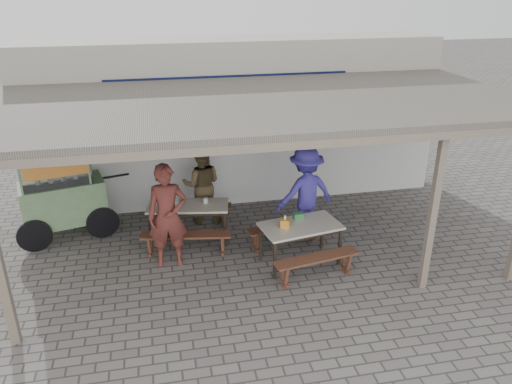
{
  "coord_description": "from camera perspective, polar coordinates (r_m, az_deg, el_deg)",
  "views": [
    {
      "loc": [
        -1.74,
        -7.14,
        4.72
      ],
      "look_at": [
        -0.07,
        0.9,
        1.14
      ],
      "focal_mm": 35.0,
      "sensor_mm": 36.0,
      "label": 1
    }
  ],
  "objects": [
    {
      "name": "vendor_cart",
      "position": [
        10.19,
        -21.4,
        0.16
      ],
      "size": [
        2.08,
        1.23,
        1.76
      ],
      "rotation": [
        0.0,
        0.0,
        0.25
      ],
      "color": "#74A16B",
      "rests_on": "ground"
    },
    {
      "name": "donation_box",
      "position": [
        8.85,
        4.86,
        -2.76
      ],
      "size": [
        0.18,
        0.12,
        0.12
      ],
      "primitive_type": "cube",
      "rotation": [
        0.0,
        0.0,
        0.04
      ],
      "color": "#347644",
      "rests_on": "table_right"
    },
    {
      "name": "condiment_bowl",
      "position": [
        9.59,
        -9.29,
        -1.08
      ],
      "size": [
        0.19,
        0.19,
        0.04
      ],
      "primitive_type": "imported",
      "rotation": [
        0.0,
        0.0,
        0.06
      ],
      "color": "silver",
      "rests_on": "table_left"
    },
    {
      "name": "back_wall",
      "position": [
        11.27,
        -2.43,
        8.1
      ],
      "size": [
        9.0,
        1.28,
        3.5
      ],
      "color": "#B0AA9E",
      "rests_on": "ground"
    },
    {
      "name": "patron_right_table",
      "position": [
        9.61,
        5.68,
        -0.01
      ],
      "size": [
        1.27,
        0.89,
        1.79
      ],
      "primitive_type": "imported",
      "rotation": [
        0.0,
        0.0,
        3.35
      ],
      "color": "#3F34A2",
      "rests_on": "ground"
    },
    {
      "name": "patron_wall_side",
      "position": [
        10.16,
        -6.2,
        0.85
      ],
      "size": [
        0.89,
        0.75,
        1.64
      ],
      "primitive_type": "imported",
      "rotation": [
        0.0,
        0.0,
        2.97
      ],
      "color": "brown",
      "rests_on": "ground"
    },
    {
      "name": "bench_left_street",
      "position": [
        9.12,
        -7.99,
        -5.37
      ],
      "size": [
        1.64,
        0.54,
        0.45
      ],
      "rotation": [
        0.0,
        0.0,
        -0.17
      ],
      "color": "brown",
      "rests_on": "ground"
    },
    {
      "name": "tissue_box",
      "position": [
        8.56,
        3.32,
        -3.57
      ],
      "size": [
        0.19,
        0.19,
        0.15
      ],
      "primitive_type": "cube",
      "rotation": [
        0.0,
        0.0,
        -0.31
      ],
      "color": "orange",
      "rests_on": "table_right"
    },
    {
      "name": "patron_street_side",
      "position": [
        8.67,
        -10.07,
        -2.75
      ],
      "size": [
        0.69,
        0.47,
        1.87
      ],
      "primitive_type": "imported",
      "rotation": [
        0.0,
        0.0,
        -0.03
      ],
      "color": "maroon",
      "rests_on": "ground"
    },
    {
      "name": "bench_right_street",
      "position": [
        8.41,
        6.89,
        -8.03
      ],
      "size": [
        1.49,
        0.53,
        0.45
      ],
      "rotation": [
        0.0,
        0.0,
        0.17
      ],
      "color": "brown",
      "rests_on": "ground"
    },
    {
      "name": "ground",
      "position": [
        8.74,
        1.7,
        -9.15
      ],
      "size": [
        60.0,
        60.0,
        0.0
      ],
      "primitive_type": "plane",
      "color": "#625D58",
      "rests_on": "ground"
    },
    {
      "name": "table_left",
      "position": [
        9.5,
        -7.77,
        -1.89
      ],
      "size": [
        1.6,
        0.88,
        0.75
      ],
      "rotation": [
        0.0,
        0.0,
        -0.17
      ],
      "color": "beige",
      "rests_on": "ground"
    },
    {
      "name": "warung_roof",
      "position": [
        8.47,
        0.61,
        9.87
      ],
      "size": [
        9.0,
        4.21,
        2.81
      ],
      "color": "#635D55",
      "rests_on": "ground"
    },
    {
      "name": "bench_left_wall",
      "position": [
        10.18,
        -7.38,
        -2.12
      ],
      "size": [
        1.64,
        0.54,
        0.45
      ],
      "rotation": [
        0.0,
        0.0,
        -0.17
      ],
      "color": "brown",
      "rests_on": "ground"
    },
    {
      "name": "bench_right_wall",
      "position": [
        9.36,
        3.36,
        -4.41
      ],
      "size": [
        1.49,
        0.53,
        0.45
      ],
      "rotation": [
        0.0,
        0.0,
        0.17
      ],
      "color": "brown",
      "rests_on": "ground"
    },
    {
      "name": "condiment_jar",
      "position": [
        9.49,
        -5.79,
        -0.95
      ],
      "size": [
        0.09,
        0.09,
        0.1
      ],
      "primitive_type": "cylinder",
      "color": "beige",
      "rests_on": "table_left"
    },
    {
      "name": "table_right",
      "position": [
        8.72,
        5.1,
        -4.21
      ],
      "size": [
        1.47,
        0.98,
        0.75
      ],
      "rotation": [
        0.0,
        0.0,
        0.17
      ],
      "color": "beige",
      "rests_on": "ground"
    }
  ]
}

